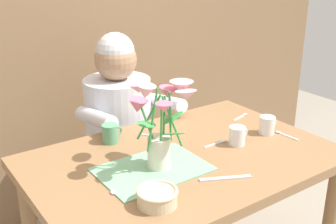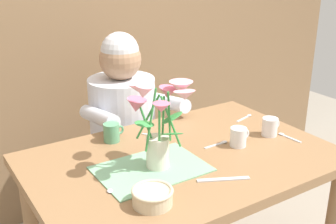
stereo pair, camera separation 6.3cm
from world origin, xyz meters
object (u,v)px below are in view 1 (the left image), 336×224
at_px(ceramic_mug, 110,133).
at_px(tea_cup, 237,136).
at_px(seated_person, 120,141).
at_px(flower_vase, 160,116).
at_px(ceramic_bowl, 157,197).
at_px(coffee_cup, 267,125).
at_px(dinner_knife, 225,178).

bearing_deg(ceramic_mug, tea_cup, -37.52).
bearing_deg(seated_person, flower_vase, -108.06).
xyz_separation_m(flower_vase, ceramic_bowl, (-0.15, -0.21, -0.17)).
height_order(seated_person, coffee_cup, seated_person).
height_order(dinner_knife, coffee_cup, coffee_cup).
distance_m(dinner_knife, coffee_cup, 0.47).
bearing_deg(dinner_knife, coffee_cup, 50.73).
bearing_deg(coffee_cup, ceramic_mug, 152.63).
height_order(ceramic_mug, coffee_cup, same).
distance_m(seated_person, dinner_knife, 0.86).
xyz_separation_m(dinner_knife, ceramic_mug, (-0.19, 0.51, 0.04)).
height_order(ceramic_bowl, dinner_knife, ceramic_bowl).
xyz_separation_m(seated_person, ceramic_bowl, (-0.32, -0.84, 0.21)).
distance_m(seated_person, ceramic_mug, 0.45).
bearing_deg(coffee_cup, ceramic_bowl, -164.92).
bearing_deg(dinner_knife, flower_vase, 148.84).
bearing_deg(dinner_knife, ceramic_mug, 136.36).
xyz_separation_m(tea_cup, coffee_cup, (0.19, 0.01, 0.00)).
xyz_separation_m(ceramic_bowl, tea_cup, (0.53, 0.18, 0.01)).
distance_m(flower_vase, coffee_cup, 0.58).
relative_size(flower_vase, ceramic_bowl, 2.57).
distance_m(ceramic_mug, tea_cup, 0.53).
relative_size(ceramic_mug, tea_cup, 1.00).
distance_m(ceramic_mug, coffee_cup, 0.69).
bearing_deg(dinner_knife, ceramic_bowl, -154.34).
relative_size(ceramic_bowl, tea_cup, 1.46).
relative_size(ceramic_bowl, dinner_knife, 0.72).
height_order(ceramic_bowl, ceramic_mug, ceramic_mug).
bearing_deg(tea_cup, dinner_knife, -141.46).
xyz_separation_m(flower_vase, coffee_cup, (0.56, -0.02, -0.16)).
distance_m(dinner_knife, ceramic_mug, 0.55).
height_order(tea_cup, coffee_cup, same).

